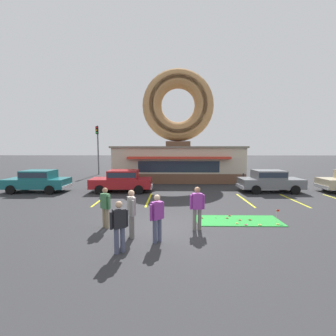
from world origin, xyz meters
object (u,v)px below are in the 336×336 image
object	(u,v)px
pedestrian_leather_jacket_man	(132,211)
pedestrian_beanie_man	(157,216)
car_teal	(38,180)
pedestrian_blue_sweater_man	(197,206)
car_red	(122,180)
pedestrian_clipboard_woman	(105,206)
putting_flag_pin	(277,213)
pedestrian_hooded_kid	(119,224)
golf_ball	(216,218)
traffic_light_pole	(98,143)
trash_bin	(242,178)
car_grey	(270,180)

from	to	relation	value
pedestrian_leather_jacket_man	pedestrian_beanie_man	size ratio (longest dim) A/B	1.05
car_teal	pedestrian_blue_sweater_man	xyz separation A→B (m)	(10.84, -7.41, 0.10)
car_red	pedestrian_leather_jacket_man	world-z (taller)	pedestrian_leather_jacket_man
pedestrian_clipboard_woman	pedestrian_beanie_man	world-z (taller)	pedestrian_beanie_man
pedestrian_clipboard_woman	putting_flag_pin	bearing A→B (deg)	6.11
pedestrian_blue_sweater_man	putting_flag_pin	bearing A→B (deg)	15.13
putting_flag_pin	pedestrian_hooded_kid	size ratio (longest dim) A/B	0.33
pedestrian_beanie_man	golf_ball	bearing A→B (deg)	45.50
car_teal	pedestrian_hooded_kid	world-z (taller)	pedestrian_hooded_kid
pedestrian_leather_jacket_man	pedestrian_clipboard_woman	size ratio (longest dim) A/B	1.06
putting_flag_pin	pedestrian_beanie_man	world-z (taller)	pedestrian_beanie_man
putting_flag_pin	traffic_light_pole	distance (m)	21.79
trash_bin	car_grey	bearing A→B (deg)	-76.88
putting_flag_pin	pedestrian_leather_jacket_man	world-z (taller)	pedestrian_leather_jacket_man
pedestrian_beanie_man	traffic_light_pole	world-z (taller)	traffic_light_pole
putting_flag_pin	pedestrian_beanie_man	size ratio (longest dim) A/B	0.33
pedestrian_hooded_kid	traffic_light_pole	xyz separation A→B (m)	(-7.17, 19.82, 2.80)
pedestrian_clipboard_woman	traffic_light_pole	world-z (taller)	traffic_light_pole
putting_flag_pin	pedestrian_leather_jacket_man	distance (m)	6.35
putting_flag_pin	car_teal	size ratio (longest dim) A/B	0.12
trash_bin	putting_flag_pin	bearing A→B (deg)	-99.31
car_teal	pedestrian_blue_sweater_man	distance (m)	13.13
car_grey	pedestrian_hooded_kid	distance (m)	13.10
pedestrian_blue_sweater_man	traffic_light_pole	distance (m)	20.54
car_grey	pedestrian_hooded_kid	world-z (taller)	pedestrian_hooded_kid
golf_ball	pedestrian_beanie_man	xyz separation A→B (m)	(-2.55, -2.59, 0.88)
car_red	pedestrian_clipboard_woman	distance (m)	7.44
putting_flag_pin	car_red	size ratio (longest dim) A/B	0.12
car_teal	golf_ball	bearing A→B (deg)	-26.74
car_grey	traffic_light_pole	size ratio (longest dim) A/B	0.79
putting_flag_pin	trash_bin	size ratio (longest dim) A/B	0.56
car_teal	car_grey	size ratio (longest dim) A/B	1.00
pedestrian_hooded_kid	trash_bin	distance (m)	15.55
car_teal	traffic_light_pole	world-z (taller)	traffic_light_pole
putting_flag_pin	pedestrian_clipboard_woman	size ratio (longest dim) A/B	0.33
car_teal	pedestrian_clipboard_woman	world-z (taller)	pedestrian_clipboard_woman
pedestrian_leather_jacket_man	putting_flag_pin	bearing A→B (deg)	16.12
pedestrian_blue_sweater_man	pedestrian_beanie_man	bearing A→B (deg)	-142.37
golf_ball	pedestrian_clipboard_woman	size ratio (longest dim) A/B	0.03
putting_flag_pin	traffic_light_pole	bearing A→B (deg)	128.50
pedestrian_blue_sweater_man	pedestrian_beanie_man	xyz separation A→B (m)	(-1.51, -1.16, -0.04)
car_grey	car_red	distance (m)	10.83
car_red	pedestrian_hooded_kid	size ratio (longest dim) A/B	2.80
pedestrian_blue_sweater_man	car_teal	bearing A→B (deg)	145.65
golf_ball	pedestrian_beanie_man	world-z (taller)	pedestrian_beanie_man
golf_ball	car_grey	size ratio (longest dim) A/B	0.01
putting_flag_pin	trash_bin	distance (m)	10.54
pedestrian_hooded_kid	trash_bin	world-z (taller)	pedestrian_hooded_kid
golf_ball	car_red	bearing A→B (deg)	132.84
golf_ball	trash_bin	world-z (taller)	trash_bin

